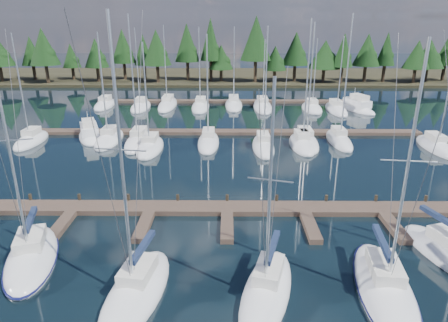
{
  "coord_description": "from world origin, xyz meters",
  "views": [
    {
      "loc": [
        0.02,
        -10.26,
        14.43
      ],
      "look_at": [
        -0.28,
        22.0,
        2.7
      ],
      "focal_mm": 32.0,
      "sensor_mm": 36.0,
      "label": 1
    }
  ],
  "objects_px": {
    "motor_yacht_left": "(90,135)",
    "main_dock": "(227,212)",
    "front_sailboat_2": "(137,290)",
    "motor_yacht_right": "(357,107)",
    "front_sailboat_1": "(32,257)",
    "front_sailboat_4": "(384,288)",
    "front_sailboat_3": "(267,290)"
  },
  "relations": [
    {
      "from": "main_dock",
      "to": "motor_yacht_right",
      "type": "distance_m",
      "value": 42.23
    },
    {
      "from": "main_dock",
      "to": "motor_yacht_left",
      "type": "bearing_deg",
      "value": 130.28
    },
    {
      "from": "main_dock",
      "to": "motor_yacht_left",
      "type": "xyz_separation_m",
      "value": [
        -17.3,
        20.42,
        0.24
      ]
    },
    {
      "from": "front_sailboat_3",
      "to": "motor_yacht_left",
      "type": "bearing_deg",
      "value": 123.11
    },
    {
      "from": "main_dock",
      "to": "front_sailboat_2",
      "type": "bearing_deg",
      "value": -117.39
    },
    {
      "from": "front_sailboat_3",
      "to": "motor_yacht_right",
      "type": "height_order",
      "value": "front_sailboat_3"
    },
    {
      "from": "motor_yacht_left",
      "to": "motor_yacht_right",
      "type": "xyz_separation_m",
      "value": [
        38.36,
        16.19,
        0.03
      ]
    },
    {
      "from": "front_sailboat_1",
      "to": "motor_yacht_right",
      "type": "distance_m",
      "value": 54.34
    },
    {
      "from": "motor_yacht_left",
      "to": "main_dock",
      "type": "bearing_deg",
      "value": -49.72
    },
    {
      "from": "motor_yacht_left",
      "to": "front_sailboat_2",
      "type": "bearing_deg",
      "value": -67.55
    },
    {
      "from": "front_sailboat_3",
      "to": "motor_yacht_right",
      "type": "bearing_deg",
      "value": 67.75
    },
    {
      "from": "front_sailboat_4",
      "to": "motor_yacht_left",
      "type": "height_order",
      "value": "front_sailboat_4"
    },
    {
      "from": "front_sailboat_4",
      "to": "motor_yacht_right",
      "type": "relative_size",
      "value": 1.59
    },
    {
      "from": "main_dock",
      "to": "front_sailboat_3",
      "type": "distance_m",
      "value": 9.73
    },
    {
      "from": "front_sailboat_3",
      "to": "motor_yacht_right",
      "type": "xyz_separation_m",
      "value": [
        18.86,
        46.09,
        0.19
      ]
    },
    {
      "from": "front_sailboat_1",
      "to": "motor_yacht_right",
      "type": "bearing_deg",
      "value": 52.28
    },
    {
      "from": "front_sailboat_2",
      "to": "front_sailboat_4",
      "type": "height_order",
      "value": "front_sailboat_2"
    },
    {
      "from": "front_sailboat_3",
      "to": "front_sailboat_4",
      "type": "xyz_separation_m",
      "value": [
        6.53,
        0.31,
        -0.01
      ]
    },
    {
      "from": "main_dock",
      "to": "front_sailboat_1",
      "type": "relative_size",
      "value": 3.02
    },
    {
      "from": "main_dock",
      "to": "front_sailboat_4",
      "type": "height_order",
      "value": "front_sailboat_4"
    },
    {
      "from": "main_dock",
      "to": "front_sailboat_2",
      "type": "relative_size",
      "value": 2.83
    },
    {
      "from": "front_sailboat_3",
      "to": "front_sailboat_4",
      "type": "relative_size",
      "value": 0.89
    },
    {
      "from": "front_sailboat_2",
      "to": "motor_yacht_left",
      "type": "xyz_separation_m",
      "value": [
        -12.37,
        29.94,
        0.14
      ]
    },
    {
      "from": "front_sailboat_1",
      "to": "motor_yacht_left",
      "type": "height_order",
      "value": "front_sailboat_1"
    },
    {
      "from": "front_sailboat_4",
      "to": "motor_yacht_right",
      "type": "bearing_deg",
      "value": 74.93
    },
    {
      "from": "motor_yacht_right",
      "to": "motor_yacht_left",
      "type": "bearing_deg",
      "value": -157.11
    },
    {
      "from": "front_sailboat_4",
      "to": "motor_yacht_right",
      "type": "distance_m",
      "value": 47.41
    },
    {
      "from": "main_dock",
      "to": "front_sailboat_2",
      "type": "distance_m",
      "value": 10.72
    },
    {
      "from": "motor_yacht_left",
      "to": "motor_yacht_right",
      "type": "height_order",
      "value": "motor_yacht_right"
    },
    {
      "from": "front_sailboat_2",
      "to": "motor_yacht_right",
      "type": "bearing_deg",
      "value": 60.6
    },
    {
      "from": "front_sailboat_4",
      "to": "motor_yacht_left",
      "type": "xyz_separation_m",
      "value": [
        -26.03,
        29.58,
        0.16
      ]
    },
    {
      "from": "front_sailboat_1",
      "to": "motor_yacht_right",
      "type": "xyz_separation_m",
      "value": [
        33.25,
        42.98,
        0.19
      ]
    }
  ]
}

